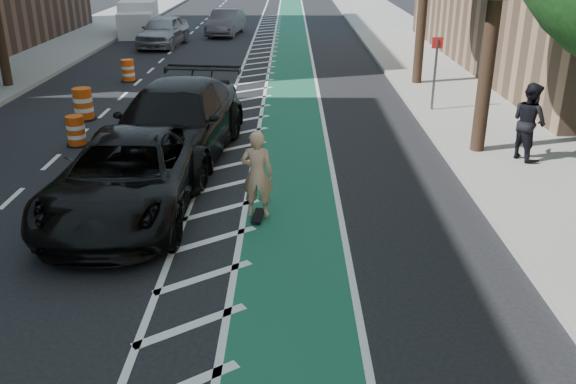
{
  "coord_description": "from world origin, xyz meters",
  "views": [
    {
      "loc": [
        2.96,
        -7.55,
        5.26
      ],
      "look_at": [
        2.92,
        2.54,
        1.1
      ],
      "focal_mm": 38.0,
      "sensor_mm": 36.0,
      "label": 1
    }
  ],
  "objects_px": {
    "suv_near": "(128,176)",
    "skateboarder": "(257,174)",
    "suv_far": "(175,123)",
    "barrel_a": "(76,132)"
  },
  "relations": [
    {
      "from": "skateboarder",
      "to": "suv_far",
      "type": "xyz_separation_m",
      "value": [
        -2.3,
        3.75,
        -0.03
      ]
    },
    {
      "from": "skateboarder",
      "to": "suv_far",
      "type": "bearing_deg",
      "value": -52.93
    },
    {
      "from": "barrel_a",
      "to": "suv_far",
      "type": "bearing_deg",
      "value": -20.48
    },
    {
      "from": "suv_near",
      "to": "barrel_a",
      "type": "bearing_deg",
      "value": 120.82
    },
    {
      "from": "suv_near",
      "to": "skateboarder",
      "type": "bearing_deg",
      "value": -7.2
    },
    {
      "from": "suv_near",
      "to": "barrel_a",
      "type": "distance_m",
      "value": 5.19
    },
    {
      "from": "skateboarder",
      "to": "suv_far",
      "type": "height_order",
      "value": "suv_far"
    },
    {
      "from": "suv_far",
      "to": "barrel_a",
      "type": "distance_m",
      "value": 3.22
    },
    {
      "from": "skateboarder",
      "to": "suv_near",
      "type": "relative_size",
      "value": 0.31
    },
    {
      "from": "skateboarder",
      "to": "barrel_a",
      "type": "bearing_deg",
      "value": -37.14
    }
  ]
}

